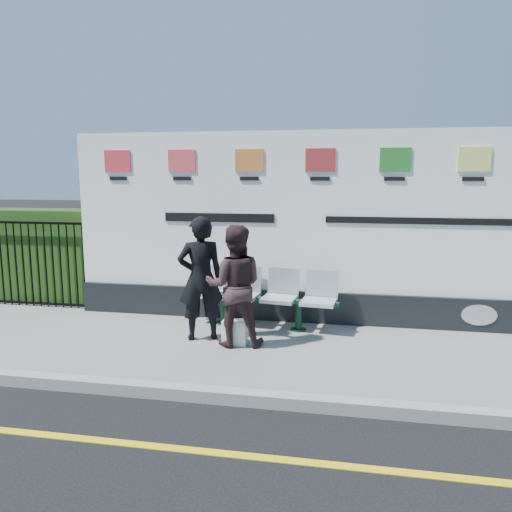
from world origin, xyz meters
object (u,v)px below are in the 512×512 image
Objects in this scene: bench at (260,311)px; woman_right at (235,286)px; billboard at (319,241)px; woman_left at (201,278)px.

woman_right is (-0.20, -0.86, 0.59)m from bench.
bench is at bearing -150.86° from billboard.
billboard is at bearing -165.78° from woman_left.
woman_right reaches higher than bench.
billboard is 1.43m from bench.
woman_left reaches higher than bench.
woman_left is (-1.58, -1.18, -0.42)m from billboard.
bench is at bearing -113.30° from woman_right.
woman_left is 0.55m from woman_right.
billboard is at bearing -138.35° from woman_right.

